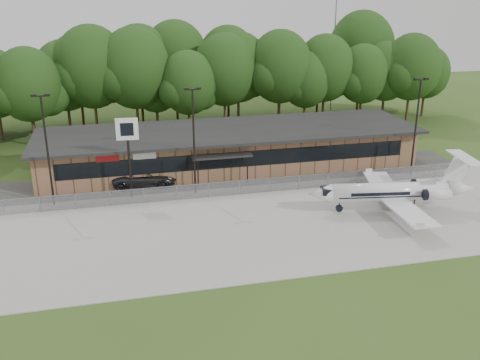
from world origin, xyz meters
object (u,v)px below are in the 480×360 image
object	(u,v)px
terminal	(229,147)
suv	(144,177)
pole_sign	(128,138)
business_jet	(395,192)

from	to	relation	value
terminal	suv	bearing A→B (deg)	-156.61
suv	pole_sign	bearing A→B (deg)	160.01
terminal	business_jet	world-z (taller)	business_jet
suv	pole_sign	world-z (taller)	pole_sign
business_jet	pole_sign	bearing A→B (deg)	167.75
business_jet	pole_sign	xyz separation A→B (m)	(-22.42, 8.71, 4.08)
terminal	suv	distance (m)	10.53
pole_sign	terminal	bearing A→B (deg)	38.68
business_jet	pole_sign	distance (m)	24.40
suv	pole_sign	xyz separation A→B (m)	(-1.42, -3.00, 4.98)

